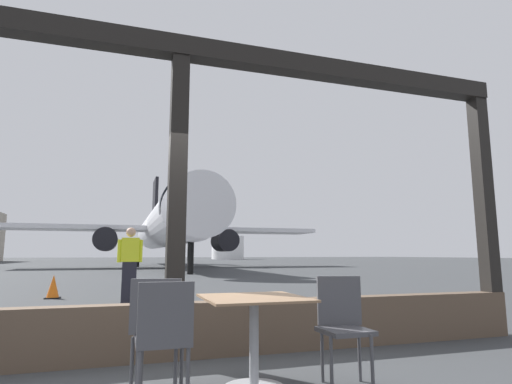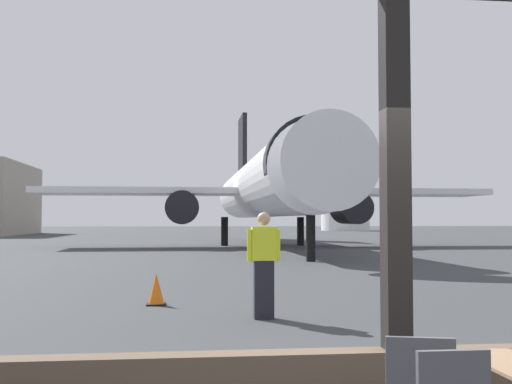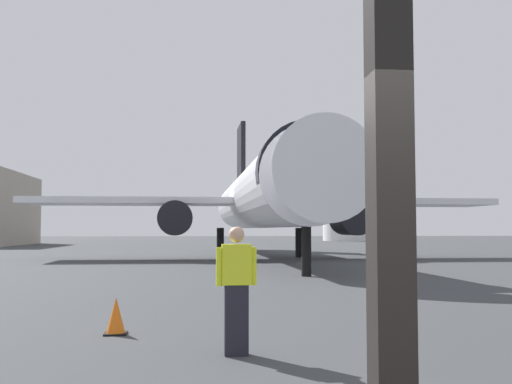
% 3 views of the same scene
% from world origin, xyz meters
% --- Properties ---
extents(ground_plane, '(220.00, 220.00, 0.00)m').
position_xyz_m(ground_plane, '(0.00, 40.00, 0.00)').
color(ground_plane, '#383A3D').
extents(window_frame, '(9.19, 0.24, 3.71)m').
position_xyz_m(window_frame, '(0.00, 0.00, 1.33)').
color(window_frame, brown).
rests_on(window_frame, ground).
extents(airplane, '(27.28, 34.84, 10.43)m').
position_xyz_m(airplane, '(3.18, 32.65, 3.60)').
color(airplane, silver).
rests_on(airplane, ground).
extents(ground_crew_worker, '(0.56, 0.22, 1.74)m').
position_xyz_m(ground_crew_worker, '(-0.38, 5.38, 0.90)').
color(ground_crew_worker, black).
rests_on(ground_crew_worker, ground).
extents(traffic_cone, '(0.36, 0.36, 0.60)m').
position_xyz_m(traffic_cone, '(-2.20, 7.25, 0.28)').
color(traffic_cone, orange).
rests_on(traffic_cone, ground).
extents(fuel_storage_tank, '(7.23, 7.23, 5.13)m').
position_xyz_m(fuel_storage_tank, '(22.26, 87.09, 2.57)').
color(fuel_storage_tank, white).
rests_on(fuel_storage_tank, ground).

